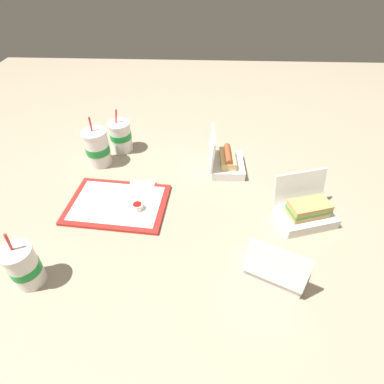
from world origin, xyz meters
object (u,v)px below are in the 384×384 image
object	(u,v)px
soda_cup_back	(97,148)
food_tray	(117,204)
clamshell_hotdog_back	(225,161)
soda_cup_left	(120,136)
plastic_fork	(131,219)
soda_cup_front	(23,266)
clamshell_sandwich_left	(305,211)
clamshell_hotdog_center	(276,265)
ketchup_cup	(137,206)

from	to	relation	value
soda_cup_back	food_tray	bearing A→B (deg)	117.22
clamshell_hotdog_back	soda_cup_left	distance (m)	0.50
plastic_fork	clamshell_hotdog_back	size ratio (longest dim) A/B	0.61
soda_cup_left	soda_cup_front	xyz separation A→B (m)	(0.12, 0.71, -0.00)
clamshell_hotdog_back	clamshell_sandwich_left	bearing A→B (deg)	133.22
food_tray	soda_cup_back	bearing A→B (deg)	-62.78
plastic_fork	clamshell_hotdog_back	distance (m)	0.48
food_tray	clamshell_sandwich_left	world-z (taller)	clamshell_sandwich_left
clamshell_hotdog_center	soda_cup_front	distance (m)	0.74
clamshell_hotdog_center	soda_cup_front	size ratio (longest dim) A/B	1.04
clamshell_hotdog_back	soda_cup_left	world-z (taller)	soda_cup_left
clamshell_hotdog_center	soda_cup_front	xyz separation A→B (m)	(0.74, 0.06, 0.03)
food_tray	clamshell_hotdog_back	world-z (taller)	clamshell_hotdog_back
ketchup_cup	plastic_fork	xyz separation A→B (m)	(0.01, 0.06, -0.01)
plastic_fork	soda_cup_front	xyz separation A→B (m)	(0.26, 0.25, 0.06)
ketchup_cup	clamshell_hotdog_center	world-z (taller)	clamshell_hotdog_center
food_tray	ketchup_cup	xyz separation A→B (m)	(-0.08, 0.03, 0.02)
clamshell_hotdog_center	soda_cup_back	xyz separation A→B (m)	(0.69, -0.54, 0.04)
food_tray	ketchup_cup	distance (m)	0.09
soda_cup_back	clamshell_hotdog_center	bearing A→B (deg)	141.77
plastic_fork	clamshell_hotdog_center	bearing A→B (deg)	147.65
clamshell_hotdog_center	soda_cup_front	bearing A→B (deg)	4.47
clamshell_sandwich_left	soda_cup_front	distance (m)	0.92
ketchup_cup	soda_cup_back	bearing A→B (deg)	-53.17
soda_cup_left	soda_cup_front	bearing A→B (deg)	80.31
clamshell_sandwich_left	soda_cup_left	distance (m)	0.87
clamshell_hotdog_center	soda_cup_left	distance (m)	0.90
clamshell_hotdog_back	soda_cup_front	xyz separation A→B (m)	(0.60, 0.58, 0.03)
ketchup_cup	soda_cup_back	size ratio (longest dim) A/B	0.18
food_tray	soda_cup_back	distance (m)	0.31
clamshell_hotdog_back	soda_cup_back	size ratio (longest dim) A/B	0.81
food_tray	plastic_fork	xyz separation A→B (m)	(-0.07, 0.09, 0.01)
plastic_fork	clamshell_hotdog_back	xyz separation A→B (m)	(-0.35, -0.33, 0.03)
food_tray	clamshell_hotdog_back	bearing A→B (deg)	-149.54
food_tray	clamshell_sandwich_left	distance (m)	0.70
ketchup_cup	soda_cup_back	world-z (taller)	soda_cup_back
ketchup_cup	plastic_fork	size ratio (longest dim) A/B	0.36
plastic_fork	clamshell_hotdog_center	world-z (taller)	clamshell_hotdog_center
food_tray	soda_cup_back	world-z (taller)	soda_cup_back
clamshell_sandwich_left	clamshell_hotdog_center	bearing A→B (deg)	58.53
food_tray	soda_cup_left	world-z (taller)	soda_cup_left
soda_cup_left	food_tray	bearing A→B (deg)	99.15
clamshell_sandwich_left	soda_cup_left	size ratio (longest dim) A/B	1.16
ketchup_cup	clamshell_sandwich_left	world-z (taller)	clamshell_sandwich_left
food_tray	clamshell_hotdog_back	xyz separation A→B (m)	(-0.42, -0.25, 0.03)
clamshell_sandwich_left	plastic_fork	bearing A→B (deg)	3.61
ketchup_cup	soda_cup_left	distance (m)	0.44
clamshell_sandwich_left	soda_cup_back	bearing A→B (deg)	-20.66
plastic_fork	soda_cup_left	world-z (taller)	soda_cup_left
soda_cup_left	clamshell_hotdog_back	bearing A→B (deg)	164.53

